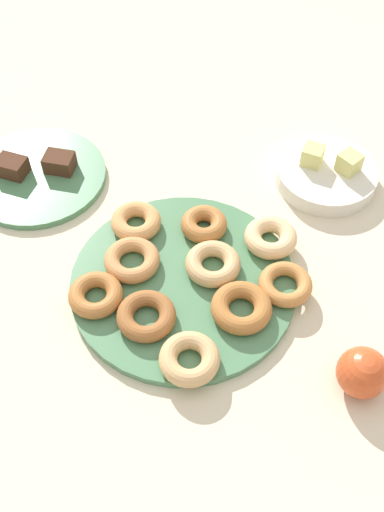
{
  "coord_description": "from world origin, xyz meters",
  "views": [
    {
      "loc": [
        0.29,
        -0.5,
        0.83
      ],
      "look_at": [
        0.0,
        0.03,
        0.05
      ],
      "focal_mm": 42.9,
      "sensor_mm": 36.0,
      "label": 1
    }
  ],
  "objects_px": {
    "donut_0": "(204,224)",
    "brownie_far": "(59,162)",
    "cake_plate": "(37,176)",
    "donut_4": "(285,284)",
    "donut_plate": "(183,283)",
    "donut_6": "(136,222)",
    "donut_7": "(189,359)",
    "donut_5": "(132,260)",
    "donut_1": "(213,264)",
    "donut_3": "(146,316)",
    "apple": "(362,373)",
    "donut_2": "(96,295)",
    "brownie_near": "(12,167)",
    "fruit_bowl": "(326,175)",
    "melon_chunk_left": "(313,155)",
    "melon_chunk_right": "(349,163)",
    "donut_8": "(241,308)",
    "donut_9": "(271,237)"
  },
  "relations": [
    {
      "from": "donut_6",
      "to": "fruit_bowl",
      "type": "xyz_separation_m",
      "value": [
        0.24,
        0.28,
        -0.01
      ]
    },
    {
      "from": "donut_8",
      "to": "cake_plate",
      "type": "xyz_separation_m",
      "value": [
        -0.47,
        0.09,
        -0.02
      ]
    },
    {
      "from": "donut_1",
      "to": "donut_3",
      "type": "distance_m",
      "value": 0.14
    },
    {
      "from": "donut_5",
      "to": "melon_chunk_right",
      "type": "distance_m",
      "value": 0.44
    },
    {
      "from": "brownie_near",
      "to": "melon_chunk_left",
      "type": "relative_size",
      "value": 1.49
    },
    {
      "from": "donut_0",
      "to": "melon_chunk_left",
      "type": "height_order",
      "value": "melon_chunk_left"
    },
    {
      "from": "donut_plate",
      "to": "donut_6",
      "type": "relative_size",
      "value": 4.25
    },
    {
      "from": "donut_2",
      "to": "brownie_near",
      "type": "xyz_separation_m",
      "value": [
        -0.3,
        0.16,
        0.0
      ]
    },
    {
      "from": "donut_2",
      "to": "donut_8",
      "type": "distance_m",
      "value": 0.23
    },
    {
      "from": "donut_2",
      "to": "donut_6",
      "type": "distance_m",
      "value": 0.16
    },
    {
      "from": "donut_plate",
      "to": "apple",
      "type": "height_order",
      "value": "apple"
    },
    {
      "from": "donut_5",
      "to": "apple",
      "type": "distance_m",
      "value": 0.4
    },
    {
      "from": "donut_3",
      "to": "melon_chunk_right",
      "type": "relative_size",
      "value": 2.56
    },
    {
      "from": "donut_4",
      "to": "brownie_near",
      "type": "xyz_separation_m",
      "value": [
        -0.55,
        -0.0,
        0.0
      ]
    },
    {
      "from": "donut_plate",
      "to": "donut_0",
      "type": "bearing_deg",
      "value": 100.75
    },
    {
      "from": "donut_0",
      "to": "melon_chunk_right",
      "type": "distance_m",
      "value": 0.3
    },
    {
      "from": "donut_4",
      "to": "donut_6",
      "type": "height_order",
      "value": "donut_6"
    },
    {
      "from": "cake_plate",
      "to": "melon_chunk_right",
      "type": "bearing_deg",
      "value": 27.74
    },
    {
      "from": "donut_plate",
      "to": "donut_6",
      "type": "distance_m",
      "value": 0.14
    },
    {
      "from": "apple",
      "to": "donut_9",
      "type": "bearing_deg",
      "value": 142.02
    },
    {
      "from": "donut_6",
      "to": "brownie_near",
      "type": "height_order",
      "value": "brownie_near"
    },
    {
      "from": "donut_1",
      "to": "donut_2",
      "type": "xyz_separation_m",
      "value": [
        -0.13,
        -0.14,
        -0.0
      ]
    },
    {
      "from": "melon_chunk_left",
      "to": "apple",
      "type": "relative_size",
      "value": 0.48
    },
    {
      "from": "fruit_bowl",
      "to": "donut_7",
      "type": "bearing_deg",
      "value": -94.34
    },
    {
      "from": "donut_plate",
      "to": "fruit_bowl",
      "type": "bearing_deg",
      "value": 70.86
    },
    {
      "from": "donut_1",
      "to": "donut_5",
      "type": "distance_m",
      "value": 0.13
    },
    {
      "from": "donut_8",
      "to": "apple",
      "type": "height_order",
      "value": "apple"
    },
    {
      "from": "donut_1",
      "to": "donut_7",
      "type": "relative_size",
      "value": 1.01
    },
    {
      "from": "brownie_near",
      "to": "apple",
      "type": "relative_size",
      "value": 0.72
    },
    {
      "from": "donut_1",
      "to": "fruit_bowl",
      "type": "distance_m",
      "value": 0.31
    },
    {
      "from": "donut_5",
      "to": "fruit_bowl",
      "type": "height_order",
      "value": "donut_5"
    },
    {
      "from": "donut_5",
      "to": "cake_plate",
      "type": "height_order",
      "value": "donut_5"
    },
    {
      "from": "donut_7",
      "to": "donut_8",
      "type": "xyz_separation_m",
      "value": [
        0.03,
        0.12,
        0.0
      ]
    },
    {
      "from": "donut_7",
      "to": "melon_chunk_right",
      "type": "relative_size",
      "value": 2.51
    },
    {
      "from": "donut_6",
      "to": "donut_7",
      "type": "height_order",
      "value": "same"
    },
    {
      "from": "donut_4",
      "to": "cake_plate",
      "type": "distance_m",
      "value": 0.51
    },
    {
      "from": "donut_6",
      "to": "donut_5",
      "type": "bearing_deg",
      "value": -62.65
    },
    {
      "from": "donut_0",
      "to": "brownie_far",
      "type": "relative_size",
      "value": 1.49
    },
    {
      "from": "donut_5",
      "to": "donut_8",
      "type": "height_order",
      "value": "donut_8"
    },
    {
      "from": "brownie_near",
      "to": "fruit_bowl",
      "type": "height_order",
      "value": "brownie_near"
    },
    {
      "from": "brownie_near",
      "to": "melon_chunk_left",
      "type": "xyz_separation_m",
      "value": [
        0.48,
        0.27,
        0.02
      ]
    },
    {
      "from": "melon_chunk_left",
      "to": "cake_plate",
      "type": "bearing_deg",
      "value": -150.24
    },
    {
      "from": "cake_plate",
      "to": "donut_4",
      "type": "bearing_deg",
      "value": -2.11
    },
    {
      "from": "donut_0",
      "to": "brownie_far",
      "type": "bearing_deg",
      "value": 179.25
    },
    {
      "from": "donut_8",
      "to": "brownie_near",
      "type": "distance_m",
      "value": 0.52
    },
    {
      "from": "donut_3",
      "to": "donut_8",
      "type": "relative_size",
      "value": 0.96
    },
    {
      "from": "donut_1",
      "to": "apple",
      "type": "height_order",
      "value": "apple"
    },
    {
      "from": "donut_1",
      "to": "donut_3",
      "type": "relative_size",
      "value": 0.99
    },
    {
      "from": "donut_7",
      "to": "donut_5",
      "type": "bearing_deg",
      "value": 146.16
    },
    {
      "from": "melon_chunk_left",
      "to": "apple",
      "type": "xyz_separation_m",
      "value": [
        0.23,
        -0.37,
        -0.01
      ]
    }
  ]
}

